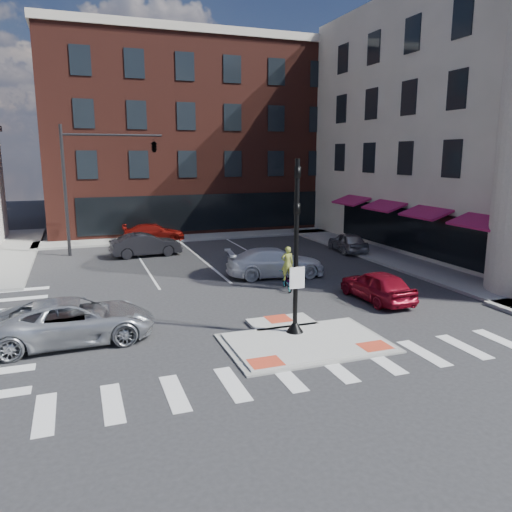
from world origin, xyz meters
name	(u,v)px	position (x,y,z in m)	size (l,w,h in m)	color
ground	(299,339)	(0.00, 0.00, 0.00)	(120.00, 120.00, 0.00)	#28282B
refuge_island	(303,340)	(0.00, -0.26, 0.05)	(5.40, 4.65, 0.13)	gray
sidewalk_e	(393,259)	(10.80, 10.00, 0.07)	(3.00, 24.00, 0.15)	gray
sidewalk_n	(215,236)	(3.00, 22.00, 0.07)	(26.00, 3.00, 0.15)	gray
building_n	(185,137)	(3.00, 31.99, 7.80)	(24.40, 18.40, 15.50)	#4B1E17
building_far_left	(98,164)	(-4.00, 52.00, 5.00)	(10.00, 12.00, 10.00)	slate
building_far_right	(195,156)	(9.00, 54.00, 6.00)	(12.00, 12.00, 12.00)	brown
signal_pole	(296,270)	(0.00, 0.40, 2.36)	(0.60, 0.60, 5.98)	black
mast_arm_signal	(131,155)	(-3.47, 18.00, 6.21)	(6.10, 2.24, 8.00)	black
silver_suv	(74,321)	(-7.27, 2.36, 0.75)	(2.48, 5.37, 1.49)	#B7BABF
red_sedan	(377,286)	(5.07, 3.04, 0.67)	(1.59, 3.96, 1.35)	maroon
white_pickup	(275,262)	(2.58, 8.61, 0.74)	(2.07, 5.08, 1.47)	white
bg_car_dark	(146,245)	(-3.02, 16.30, 0.71)	(1.50, 4.31, 1.42)	#26252A
bg_car_silver	(348,242)	(9.50, 13.16, 0.65)	(1.52, 3.79, 1.29)	#A2A4A9
bg_car_red	(154,233)	(-1.74, 21.50, 0.64)	(1.79, 4.41, 1.28)	maroon
cyclist	(287,275)	(2.13, 6.02, 0.69)	(0.82, 1.67, 2.06)	#3F3F44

